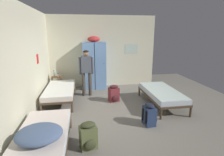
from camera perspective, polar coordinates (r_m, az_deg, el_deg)
ground_plane at (r=5.16m, az=0.49°, el=-11.02°), size 8.61×8.61×0.00m
room_backdrop at (r=5.88m, az=-13.11°, el=6.42°), size 4.36×5.44×2.87m
locker_bank at (r=7.12m, az=-5.67°, el=4.26°), size 0.90×0.55×2.07m
shelf_unit at (r=7.19m, az=-17.17°, el=-1.32°), size 0.38×0.30×0.57m
bed_right at (r=5.76m, az=15.56°, el=-4.71°), size 0.90×1.90×0.49m
bed_left_front at (r=3.62m, az=-21.22°, el=-17.05°), size 0.90×1.90×0.49m
bed_left_rear at (r=6.06m, az=-16.24°, el=-3.82°), size 0.90×1.90×0.49m
bedding_heap at (r=3.28m, az=-22.21°, el=-16.19°), size 0.76×0.68×0.22m
person_traveler at (r=6.30m, az=-8.18°, el=2.94°), size 0.51×0.21×1.62m
water_bottle at (r=7.15m, az=-17.98°, el=1.29°), size 0.07×0.07×0.25m
lotion_bottle at (r=7.08m, az=-16.82°, el=0.86°), size 0.06×0.06×0.15m
backpack_maroon at (r=5.87m, az=0.61°, el=-5.04°), size 0.37×0.38×0.55m
backpack_navy at (r=4.54m, az=11.89°, el=-11.41°), size 0.36×0.35×0.55m
backpack_olive at (r=3.67m, az=-7.54°, el=-17.92°), size 0.37×0.38×0.55m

